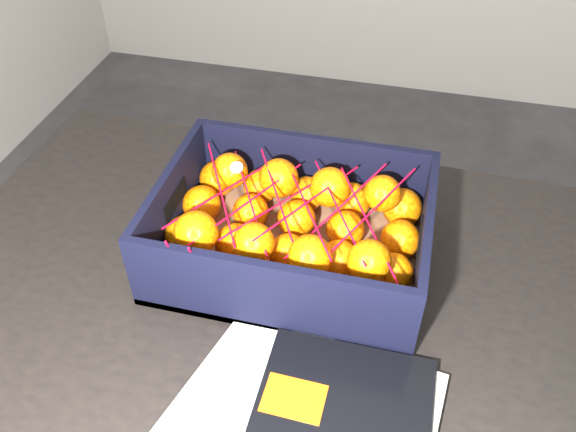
# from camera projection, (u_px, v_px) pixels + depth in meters

# --- Properties ---
(table) EXTENTS (1.22, 0.83, 0.75)m
(table) POSITION_uv_depth(u_px,v_px,m) (312.00, 358.00, 0.90)
(table) COLOR black
(table) RESTS_ON ground
(produce_crate) EXTENTS (0.39, 0.30, 0.13)m
(produce_crate) POSITION_uv_depth(u_px,v_px,m) (293.00, 237.00, 0.89)
(produce_crate) COLOR #925F43
(produce_crate) RESTS_ON table
(clementine_heap) EXTENTS (0.38, 0.28, 0.11)m
(clementine_heap) POSITION_uv_depth(u_px,v_px,m) (291.00, 231.00, 0.88)
(clementine_heap) COLOR orange
(clementine_heap) RESTS_ON produce_crate
(mesh_net) EXTENTS (0.33, 0.26, 0.09)m
(mesh_net) POSITION_uv_depth(u_px,v_px,m) (285.00, 208.00, 0.84)
(mesh_net) COLOR red
(mesh_net) RESTS_ON clementine_heap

